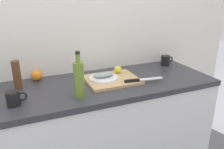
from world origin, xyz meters
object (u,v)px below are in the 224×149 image
cutting_board (112,80)px  white_plate (103,78)px  coffee_mug_1 (14,98)px  pepper_mill (17,75)px  lemon_0 (118,70)px  olive_oil_bottle (79,79)px  fish_fillet (103,75)px  coffee_mug_0 (166,60)px  chef_knife (139,80)px  orange_0 (36,76)px

cutting_board → white_plate: 0.07m
coffee_mug_1 → pepper_mill: 0.25m
lemon_0 → olive_oil_bottle: olive_oil_bottle is taller
white_plate → fish_fillet: (0.00, -0.00, 0.03)m
cutting_board → coffee_mug_0: bearing=15.9°
fish_fillet → cutting_board: bearing=-11.6°
white_plate → coffee_mug_0: bearing=13.4°
cutting_board → chef_knife: chef_knife is taller
chef_knife → pepper_mill: 0.83m
chef_knife → lemon_0: (-0.07, 0.22, 0.02)m
white_plate → chef_knife: size_ratio=0.72×
fish_fillet → coffee_mug_1: coffee_mug_1 is taller
chef_knife → orange_0: 0.75m
white_plate → lemon_0: lemon_0 is taller
lemon_0 → coffee_mug_0: coffee_mug_0 is taller
coffee_mug_1 → orange_0: size_ratio=1.49×
white_plate → pepper_mill: (-0.58, 0.09, 0.07)m
fish_fillet → lemon_0: size_ratio=2.74×
orange_0 → lemon_0: bearing=-12.5°
coffee_mug_1 → pepper_mill: bearing=83.0°
fish_fillet → coffee_mug_0: (0.66, 0.16, -0.01)m
orange_0 → olive_oil_bottle: bearing=-60.7°
pepper_mill → lemon_0: bearing=-1.0°
chef_knife → orange_0: orange_0 is taller
fish_fillet → orange_0: 0.50m
fish_fillet → olive_oil_bottle: bearing=-141.3°
orange_0 → pepper_mill: size_ratio=0.39×
cutting_board → coffee_mug_1: 0.68m
white_plate → pepper_mill: bearing=171.1°
olive_oil_bottle → pepper_mill: bearing=142.0°
pepper_mill → coffee_mug_1: bearing=-97.0°
chef_knife → white_plate: bearing=154.9°
lemon_0 → coffee_mug_1: size_ratio=0.49×
cutting_board → coffee_mug_1: (-0.67, -0.13, 0.03)m
cutting_board → white_plate: white_plate is taller
coffee_mug_0 → coffee_mug_1: size_ratio=1.02×
white_plate → olive_oil_bottle: 0.31m
white_plate → chef_knife: (0.22, -0.14, 0.00)m
olive_oil_bottle → orange_0: bearing=119.3°
white_plate → chef_knife: chef_knife is taller
lemon_0 → orange_0: bearing=167.5°
cutting_board → fish_fillet: bearing=168.4°
fish_fillet → coffee_mug_0: size_ratio=1.32×
cutting_board → olive_oil_bottle: 0.35m
lemon_0 → coffee_mug_1: coffee_mug_1 is taller
olive_oil_bottle → fish_fillet: bearing=38.7°
orange_0 → pepper_mill: pepper_mill is taller
olive_oil_bottle → coffee_mug_1: 0.39m
cutting_board → orange_0: orange_0 is taller
olive_oil_bottle → orange_0: olive_oil_bottle is taller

